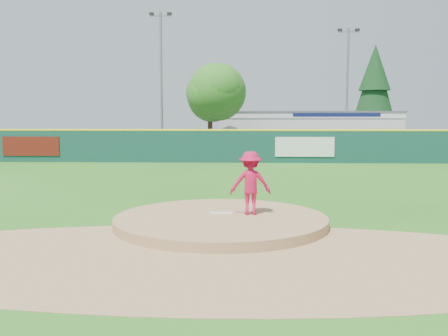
{
  "coord_description": "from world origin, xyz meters",
  "views": [
    {
      "loc": [
        0.61,
        -12.69,
        2.8
      ],
      "look_at": [
        0.0,
        2.0,
        1.3
      ],
      "focal_mm": 40.0,
      "sensor_mm": 36.0,
      "label": 1
    }
  ],
  "objects_px": {
    "pool_building_grp": "(305,130)",
    "light_pole_right": "(347,84)",
    "pitcher": "(250,183)",
    "light_pole_left": "(161,76)",
    "deciduous_tree": "(210,94)",
    "conifer_tree": "(374,88)",
    "van": "(245,147)",
    "playground_slide": "(46,147)"
  },
  "relations": [
    {
      "from": "van",
      "to": "light_pole_left",
      "type": "height_order",
      "value": "light_pole_left"
    },
    {
      "from": "deciduous_tree",
      "to": "playground_slide",
      "type": "bearing_deg",
      "value": -163.03
    },
    {
      "from": "van",
      "to": "light_pole_right",
      "type": "xyz_separation_m",
      "value": [
        8.34,
        5.8,
        4.86
      ]
    },
    {
      "from": "pitcher",
      "to": "playground_slide",
      "type": "relative_size",
      "value": 0.63
    },
    {
      "from": "conifer_tree",
      "to": "light_pole_right",
      "type": "xyz_separation_m",
      "value": [
        -4.0,
        -7.0,
        0.0
      ]
    },
    {
      "from": "van",
      "to": "playground_slide",
      "type": "distance_m",
      "value": 14.02
    },
    {
      "from": "van",
      "to": "deciduous_tree",
      "type": "relative_size",
      "value": 0.65
    },
    {
      "from": "playground_slide",
      "to": "light_pole_left",
      "type": "distance_m",
      "value": 10.52
    },
    {
      "from": "pitcher",
      "to": "light_pole_left",
      "type": "distance_m",
      "value": 27.99
    },
    {
      "from": "pool_building_grp",
      "to": "deciduous_tree",
      "type": "bearing_deg",
      "value": -138.84
    },
    {
      "from": "pitcher",
      "to": "light_pole_right",
      "type": "distance_m",
      "value": 30.19
    },
    {
      "from": "deciduous_tree",
      "to": "light_pole_right",
      "type": "bearing_deg",
      "value": 19.98
    },
    {
      "from": "pool_building_grp",
      "to": "light_pole_right",
      "type": "distance_m",
      "value": 5.75
    },
    {
      "from": "van",
      "to": "pitcher",
      "type": "bearing_deg",
      "value": -166.64
    },
    {
      "from": "pool_building_grp",
      "to": "light_pole_left",
      "type": "xyz_separation_m",
      "value": [
        -12.0,
        -4.99,
        4.39
      ]
    },
    {
      "from": "van",
      "to": "light_pole_right",
      "type": "distance_m",
      "value": 11.26
    },
    {
      "from": "conifer_tree",
      "to": "van",
      "type": "bearing_deg",
      "value": -133.96
    },
    {
      "from": "van",
      "to": "pool_building_grp",
      "type": "bearing_deg",
      "value": -18.19
    },
    {
      "from": "pitcher",
      "to": "conifer_tree",
      "type": "bearing_deg",
      "value": -113.23
    },
    {
      "from": "playground_slide",
      "to": "van",
      "type": "bearing_deg",
      "value": 6.73
    },
    {
      "from": "pool_building_grp",
      "to": "deciduous_tree",
      "type": "distance_m",
      "value": 11.01
    },
    {
      "from": "van",
      "to": "light_pole_right",
      "type": "bearing_deg",
      "value": -42.12
    },
    {
      "from": "light_pole_right",
      "to": "pool_building_grp",
      "type": "bearing_deg",
      "value": 135.05
    },
    {
      "from": "light_pole_left",
      "to": "light_pole_right",
      "type": "bearing_deg",
      "value": 7.59
    },
    {
      "from": "pitcher",
      "to": "light_pole_left",
      "type": "bearing_deg",
      "value": -80.1
    },
    {
      "from": "pool_building_grp",
      "to": "pitcher",
      "type": "bearing_deg",
      "value": -99.38
    },
    {
      "from": "deciduous_tree",
      "to": "conifer_tree",
      "type": "relative_size",
      "value": 0.77
    },
    {
      "from": "pool_building_grp",
      "to": "playground_slide",
      "type": "xyz_separation_m",
      "value": [
        -19.27,
        -10.43,
        -0.93
      ]
    },
    {
      "from": "playground_slide",
      "to": "light_pole_right",
      "type": "distance_m",
      "value": 23.96
    },
    {
      "from": "pool_building_grp",
      "to": "light_pole_right",
      "type": "xyz_separation_m",
      "value": [
        3.0,
        -2.99,
        3.88
      ]
    },
    {
      "from": "pitcher",
      "to": "van",
      "type": "height_order",
      "value": "pitcher"
    },
    {
      "from": "van",
      "to": "conifer_tree",
      "type": "relative_size",
      "value": 0.5
    },
    {
      "from": "light_pole_left",
      "to": "light_pole_right",
      "type": "xyz_separation_m",
      "value": [
        15.0,
        2.0,
        -0.51
      ]
    },
    {
      "from": "pitcher",
      "to": "van",
      "type": "relative_size",
      "value": 0.35
    },
    {
      "from": "deciduous_tree",
      "to": "light_pole_left",
      "type": "bearing_deg",
      "value": 153.43
    },
    {
      "from": "conifer_tree",
      "to": "light_pole_right",
      "type": "height_order",
      "value": "light_pole_right"
    },
    {
      "from": "deciduous_tree",
      "to": "van",
      "type": "bearing_deg",
      "value": -34.02
    },
    {
      "from": "pitcher",
      "to": "deciduous_tree",
      "type": "relative_size",
      "value": 0.23
    },
    {
      "from": "pitcher",
      "to": "light_pole_left",
      "type": "relative_size",
      "value": 0.15
    },
    {
      "from": "conifer_tree",
      "to": "light_pole_left",
      "type": "xyz_separation_m",
      "value": [
        -19.0,
        -9.0,
        0.51
      ]
    },
    {
      "from": "van",
      "to": "light_pole_left",
      "type": "relative_size",
      "value": 0.43
    },
    {
      "from": "van",
      "to": "pool_building_grp",
      "type": "relative_size",
      "value": 0.31
    }
  ]
}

